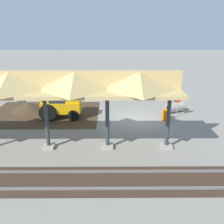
{
  "coord_description": "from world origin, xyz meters",
  "views": [
    {
      "loc": [
        2.1,
        19.18,
        7.37
      ],
      "look_at": [
        1.99,
        2.72,
        1.6
      ],
      "focal_mm": 40.0,
      "sensor_mm": 36.0,
      "label": 1
    }
  ],
  "objects": [
    {
      "name": "backhoe",
      "position": [
        6.31,
        -0.4,
        1.27
      ],
      "size": [
        5.06,
        1.75,
        2.82
      ],
      "color": "orange",
      "rests_on": "ground"
    },
    {
      "name": "platform_canopy",
      "position": [
        7.87,
        4.99,
        4.17
      ],
      "size": [
        19.8,
        3.2,
        4.9
      ],
      "color": "#9E998E",
      "rests_on": "ground"
    },
    {
      "name": "concrete_pipe",
      "position": [
        -3.68,
        -1.85,
        0.44
      ],
      "size": [
        1.73,
        1.41,
        0.87
      ],
      "color": "#9E9384",
      "rests_on": "ground"
    },
    {
      "name": "ground_plane",
      "position": [
        0.0,
        0.0,
        0.0
      ],
      "size": [
        120.0,
        120.0,
        0.0
      ],
      "primitive_type": "plane",
      "color": "gray"
    },
    {
      "name": "traffic_barrel",
      "position": [
        -2.34,
        0.2,
        0.45
      ],
      "size": [
        0.56,
        0.56,
        0.9
      ],
      "primitive_type": "cylinder",
      "color": "orange",
      "rests_on": "ground"
    },
    {
      "name": "stop_sign",
      "position": [
        -3.45,
        -0.53,
        1.46
      ],
      "size": [
        0.75,
        0.17,
        2.05
      ],
      "color": "gray",
      "rests_on": "ground"
    },
    {
      "name": "dirt_work_zone",
      "position": [
        7.86,
        -1.44,
        0.0
      ],
      "size": [
        9.39,
        7.0,
        0.01
      ],
      "primitive_type": "cube",
      "color": "#42301E",
      "rests_on": "ground"
    },
    {
      "name": "dirt_mound",
      "position": [
        9.55,
        -2.47,
        0.0
      ],
      "size": [
        6.26,
        6.26,
        1.28
      ],
      "primitive_type": "cone",
      "color": "#42301E",
      "rests_on": "ground"
    },
    {
      "name": "rail_tracks",
      "position": [
        0.0,
        8.58,
        0.03
      ],
      "size": [
        60.0,
        2.58,
        0.15
      ],
      "color": "slate",
      "rests_on": "ground"
    }
  ]
}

